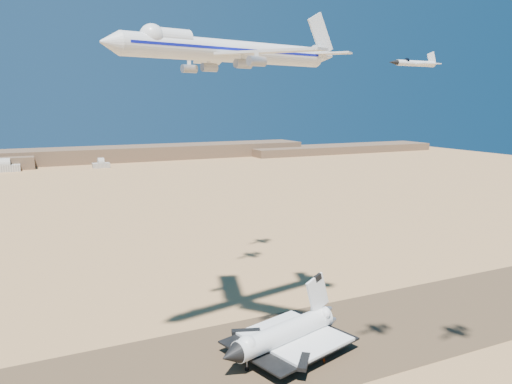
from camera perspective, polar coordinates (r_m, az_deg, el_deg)
name	(u,v)px	position (r m, az deg, el deg)	size (l,w,h in m)	color
ground	(209,368)	(150.26, -5.41, -19.44)	(1200.00, 1200.00, 0.00)	#A9804B
runway	(209,368)	(150.25, -5.41, -19.43)	(600.00, 50.00, 0.06)	brown
ridgeline	(115,156)	(662.98, -15.80, 3.98)	(960.00, 90.00, 18.00)	brown
hangars	(1,168)	(606.03, -27.12, 2.44)	(200.50, 29.50, 30.00)	beige
shuttle	(284,336)	(154.47, 3.20, -16.07)	(44.75, 35.08, 21.86)	white
carrier_747	(224,51)	(138.56, -3.68, 15.83)	(74.53, 56.49, 18.51)	silver
crew_a	(320,357)	(154.64, 7.29, -18.17)	(0.64, 0.42, 1.76)	#DD4D0D
crew_b	(316,359)	(153.49, 6.82, -18.41)	(0.81, 0.46, 1.66)	#DD4D0D
crew_c	(324,361)	(152.81, 7.78, -18.57)	(0.96, 0.49, 1.65)	#DD4D0D
chase_jet_a	(415,63)	(120.08, 17.69, 13.85)	(13.98, 7.48, 3.48)	silver
chase_jet_d	(236,54)	(192.54, -2.30, 15.50)	(15.79, 9.21, 4.02)	silver
chase_jet_e	(251,56)	(217.15, -0.53, 15.32)	(15.24, 8.83, 3.87)	silver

